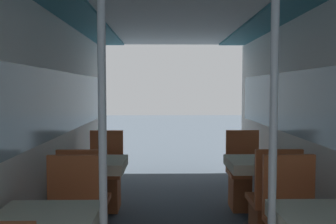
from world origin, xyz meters
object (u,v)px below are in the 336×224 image
Objects in this scene: dining_table_right_1 at (257,168)px; chair_left_near_1 at (85,218)px; support_pole_right_0 at (273,152)px; dining_table_left_1 at (96,169)px; chair_right_near_1 at (272,217)px; chair_left_far_1 at (105,185)px; support_pole_left_0 at (103,152)px; chair_right_far_1 at (245,185)px.

chair_left_near_1 is at bearing -161.26° from dining_table_right_1.
dining_table_right_1 is (0.36, 1.80, -0.49)m from support_pole_right_0.
dining_table_left_1 is 1.89m from chair_right_near_1.
support_pole_right_0 reaches higher than dining_table_right_1.
dining_table_left_1 is 0.33× the size of support_pole_right_0.
chair_left_near_1 and chair_right_near_1 have the same top height.
chair_left_far_1 is at bearing 90.00° from dining_table_left_1.
chair_left_near_1 is 2.02m from support_pole_right_0.
chair_right_near_1 is (-0.00, -0.60, -0.34)m from dining_table_right_1.
support_pole_right_0 is (1.04, 0.00, 0.00)m from support_pole_left_0.
dining_table_right_1 is 0.76× the size of chair_right_near_1.
chair_right_near_1 is at bearing -90.00° from dining_table_right_1.
chair_left_far_1 is (0.00, 0.60, -0.34)m from dining_table_left_1.
chair_left_far_1 is at bearing 98.63° from support_pole_left_0.
support_pole_right_0 reaches higher than chair_left_far_1.
chair_right_far_1 is at bearing 18.74° from dining_table_left_1.
support_pole_left_0 is at bearing -78.56° from dining_table_left_1.
support_pole_left_0 and support_pole_right_0 have the same top height.
dining_table_right_1 is at bearing 90.00° from chair_right_near_1.
chair_left_near_1 reaches higher than dining_table_right_1.
dining_table_right_1 is 0.76× the size of chair_right_far_1.
chair_right_far_1 is at bearing 90.00° from chair_right_near_1.
support_pole_left_0 reaches higher than dining_table_left_1.
dining_table_left_1 is 1.89m from chair_right_far_1.
chair_left_far_1 is 2.90m from support_pole_right_0.
support_pole_right_0 is at bearing 120.27° from chair_left_far_1.
chair_left_near_1 and chair_right_far_1 have the same top height.
support_pole_left_0 is 3.05× the size of dining_table_right_1.
support_pole_right_0 is at bearing -40.63° from chair_left_near_1.
chair_right_far_1 reaches higher than dining_table_right_1.
chair_left_far_1 is 0.43× the size of support_pole_right_0.
support_pole_left_0 is 3.05× the size of dining_table_left_1.
dining_table_left_1 is 0.76× the size of chair_left_far_1.
dining_table_left_1 and dining_table_right_1 have the same top height.
chair_left_near_1 is 1.32× the size of dining_table_right_1.
chair_left_near_1 is 1.20m from chair_left_far_1.
dining_table_left_1 is 1.00× the size of dining_table_right_1.
chair_right_near_1 is 1.20m from chair_right_far_1.
chair_left_far_1 and chair_right_near_1 have the same top height.
chair_left_near_1 is at bearing 90.00° from chair_left_far_1.
chair_left_near_1 is 1.89m from dining_table_right_1.
support_pole_left_0 is 2.56m from chair_left_far_1.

